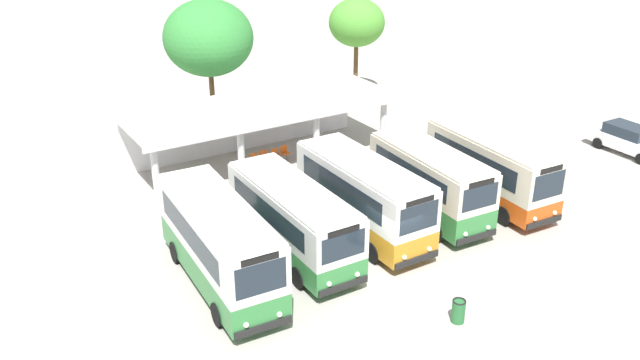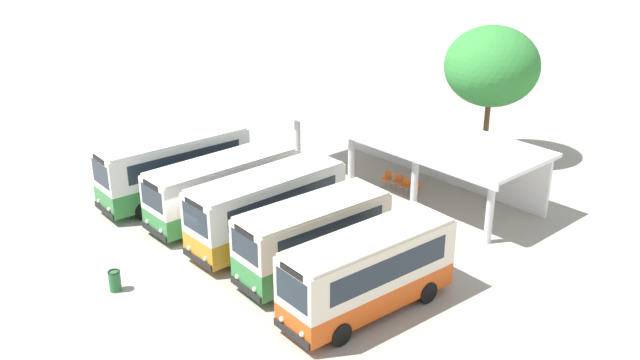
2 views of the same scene
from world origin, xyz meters
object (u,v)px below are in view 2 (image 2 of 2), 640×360
city_bus_fifth_blue (368,270)px  waiting_chair_second_from_end (397,180)px  city_bus_second_in_row (222,186)px  waiting_chair_middle_seat (405,184)px  city_bus_fourth_amber (313,236)px  city_bus_nearest_orange (174,166)px  waiting_chair_fourth_seat (416,187)px  city_bus_middle_cream (267,206)px  litter_bin_apron (115,281)px  waiting_chair_end_by_column (387,178)px

city_bus_fifth_blue → waiting_chair_second_from_end: bearing=126.7°
city_bus_second_in_row → waiting_chair_second_from_end: size_ratio=9.06×
city_bus_fifth_blue → waiting_chair_middle_seat: (-6.60, 9.61, -1.29)m
city_bus_fourth_amber → city_bus_nearest_orange: bearing=-178.9°
waiting_chair_fourth_seat → city_bus_second_in_row: bearing=-117.0°
city_bus_middle_cream → litter_bin_apron: 7.40m
city_bus_nearest_orange → waiting_chair_end_by_column: bearing=56.8°
waiting_chair_middle_seat → litter_bin_apron: (-1.35, -16.17, -0.07)m
city_bus_middle_cream → waiting_chair_middle_seat: (0.45, 8.96, -1.34)m
waiting_chair_fourth_seat → city_bus_fourth_amber: bearing=-75.5°
city_bus_middle_cream → city_bus_fourth_amber: bearing=-5.2°
city_bus_nearest_orange → waiting_chair_middle_seat: (7.50, 9.49, -1.36)m
city_bus_second_in_row → city_bus_middle_cream: bearing=-0.1°
city_bus_fifth_blue → waiting_chair_middle_seat: bearing=124.5°
city_bus_nearest_orange → litter_bin_apron: 9.19m
city_bus_fifth_blue → waiting_chair_end_by_column: (-7.89, 9.59, -1.29)m
waiting_chair_fourth_seat → waiting_chair_second_from_end: bearing=179.9°
city_bus_middle_cream → waiting_chair_end_by_column: city_bus_middle_cream is taller
city_bus_second_in_row → city_bus_fifth_blue: city_bus_fifth_blue is taller
waiting_chair_end_by_column → litter_bin_apron: bearing=-90.2°
city_bus_fifth_blue → waiting_chair_fourth_seat: size_ratio=8.71×
city_bus_middle_cream → city_bus_nearest_orange: bearing=-175.7°
city_bus_nearest_orange → litter_bin_apron: (6.15, -6.68, -1.43)m
waiting_chair_end_by_column → city_bus_second_in_row: bearing=-106.7°
city_bus_middle_cream → waiting_chair_second_from_end: (-0.20, 9.07, -1.34)m
city_bus_middle_cream → waiting_chair_middle_seat: bearing=87.1°
city_bus_second_in_row → waiting_chair_second_from_end: city_bus_second_in_row is taller
waiting_chair_end_by_column → waiting_chair_middle_seat: (1.29, 0.02, 0.00)m
waiting_chair_second_from_end → litter_bin_apron: (-0.71, -16.28, -0.07)m
city_bus_second_in_row → waiting_chair_second_from_end: 9.73m
city_bus_second_in_row → city_bus_middle_cream: size_ratio=1.01×
city_bus_middle_cream → waiting_chair_fourth_seat: city_bus_middle_cream is taller
city_bus_middle_cream → waiting_chair_end_by_column: (-0.84, 8.95, -1.34)m
city_bus_middle_cream → waiting_chair_fourth_seat: (1.09, 9.07, -1.34)m
city_bus_nearest_orange → city_bus_middle_cream: size_ratio=1.05×
city_bus_fourth_amber → city_bus_fifth_blue: 3.54m
city_bus_nearest_orange → city_bus_second_in_row: 3.57m
waiting_chair_end_by_column → waiting_chair_fourth_seat: 1.94m
waiting_chair_second_from_end → city_bus_middle_cream: bearing=-88.8°
waiting_chair_end_by_column → waiting_chair_middle_seat: bearing=0.8°
waiting_chair_second_from_end → waiting_chair_middle_seat: 0.65m
city_bus_nearest_orange → city_bus_fourth_amber: size_ratio=1.16×
city_bus_fifth_blue → litter_bin_apron: 10.40m
waiting_chair_second_from_end → litter_bin_apron: bearing=-92.5°
city_bus_fourth_amber → waiting_chair_end_by_column: city_bus_fourth_amber is taller
litter_bin_apron → waiting_chair_fourth_seat: bearing=83.0°
city_bus_fifth_blue → waiting_chair_fourth_seat: (-5.96, 9.72, -1.29)m
waiting_chair_end_by_column → waiting_chair_middle_seat: 1.29m
waiting_chair_end_by_column → litter_bin_apron: (-0.06, -16.16, -0.07)m
waiting_chair_second_from_end → waiting_chair_fourth_seat: (1.29, -0.00, 0.00)m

